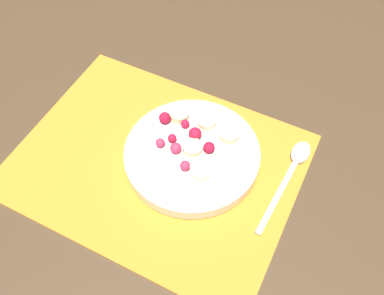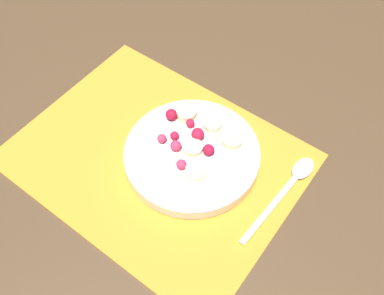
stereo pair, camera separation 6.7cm
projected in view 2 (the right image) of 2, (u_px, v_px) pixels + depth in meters
ground_plane at (157, 158)px, 0.70m from camera, size 3.00×3.00×0.00m
placemat at (157, 157)px, 0.70m from camera, size 0.45×0.34×0.01m
fruit_bowl at (192, 153)px, 0.68m from camera, size 0.22×0.22×0.05m
spoon at (293, 181)px, 0.67m from camera, size 0.03×0.19×0.01m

